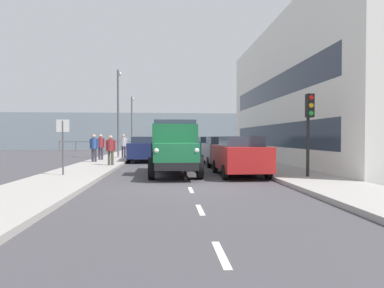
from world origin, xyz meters
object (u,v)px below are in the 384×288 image
traffic_light_near (309,117)px  street_sign (63,137)px  truck_vintage_green (175,149)px  pedestrian_couple_b (101,145)px  car_silver_oppositeside_1 (148,146)px  car_teal_kerbside_2 (208,148)px  lamp_post_promenade (118,105)px  car_red_kerbside_near (240,155)px  car_navy_oppositeside_0 (143,149)px  car_white_oppositeside_2 (150,145)px  pedestrian_by_lamp (94,146)px  lamp_post_far (132,119)px  pedestrian_near_railing (124,144)px  car_grey_kerbside_1 (220,151)px  pedestrian_couple_a (111,148)px

traffic_light_near → street_sign: bearing=-8.2°
truck_vintage_green → pedestrian_couple_b: truck_vintage_green is taller
truck_vintage_green → car_silver_oppositeside_1: size_ratio=1.43×
car_teal_kerbside_2 → lamp_post_promenade: lamp_post_promenade is taller
car_red_kerbside_near → car_silver_oppositeside_1: same height
car_red_kerbside_near → car_navy_oppositeside_0: 9.94m
car_red_kerbside_near → car_white_oppositeside_2: (4.80, -19.40, -0.00)m
pedestrian_by_lamp → pedestrian_couple_b: 1.91m
traffic_light_near → lamp_post_promenade: size_ratio=0.46×
lamp_post_far → car_teal_kerbside_2: bearing=120.3°
pedestrian_by_lamp → street_sign: bearing=92.5°
lamp_post_promenade → traffic_light_near: bearing=123.6°
car_red_kerbside_near → pedestrian_near_railing: pedestrian_near_railing is taller
pedestrian_near_railing → traffic_light_near: bearing=124.9°
truck_vintage_green → car_white_oppositeside_2: (2.00, -19.01, -0.28)m
lamp_post_promenade → lamp_post_far: (-0.03, -9.87, -0.47)m
pedestrian_by_lamp → car_silver_oppositeside_1: bearing=-110.6°
car_teal_kerbside_2 → pedestrian_by_lamp: (7.67, 3.57, 0.26)m
car_white_oppositeside_2 → pedestrian_couple_b: 11.12m
pedestrian_couple_b → car_silver_oppositeside_1: bearing=-116.4°
car_teal_kerbside_2 → pedestrian_couple_b: (7.64, 1.66, 0.28)m
traffic_light_near → truck_vintage_green: bearing=-22.1°
car_grey_kerbside_1 → lamp_post_promenade: size_ratio=0.59×
car_red_kerbside_near → pedestrian_couple_b: pedestrian_couple_b is taller
car_navy_oppositeside_0 → car_grey_kerbside_1: bearing=142.1°
truck_vintage_green → car_navy_oppositeside_0: truck_vintage_green is taller
car_red_kerbside_near → pedestrian_near_railing: bearing=-59.5°
traffic_light_near → lamp_post_far: lamp_post_far is taller
car_teal_kerbside_2 → pedestrian_by_lamp: pedestrian_by_lamp is taller
pedestrian_by_lamp → street_sign: size_ratio=0.76×
pedestrian_couple_b → lamp_post_promenade: lamp_post_promenade is taller
pedestrian_near_railing → car_teal_kerbside_2: bearing=175.5°
car_red_kerbside_near → pedestrian_by_lamp: (7.67, -6.75, 0.26)m
traffic_light_near → lamp_post_far: 25.68m
traffic_light_near → lamp_post_promenade: 16.94m
car_white_oppositeside_2 → lamp_post_promenade: lamp_post_promenade is taller
truck_vintage_green → car_grey_kerbside_1: (-2.80, -4.58, -0.28)m
truck_vintage_green → street_sign: bearing=8.5°
truck_vintage_green → lamp_post_promenade: lamp_post_promenade is taller
car_silver_oppositeside_1 → traffic_light_near: 17.66m
car_silver_oppositeside_1 → pedestrian_near_railing: 3.92m
pedestrian_couple_a → traffic_light_near: bearing=145.4°
car_teal_kerbside_2 → pedestrian_couple_b: bearing=12.3°
truck_vintage_green → street_sign: truck_vintage_green is taller
lamp_post_far → traffic_light_near: bearing=111.2°
car_teal_kerbside_2 → lamp_post_far: (6.95, -11.90, 2.86)m
pedestrian_couple_b → lamp_post_promenade: 4.84m
car_white_oppositeside_2 → pedestrian_by_lamp: size_ratio=2.47×
car_grey_kerbside_1 → street_sign: 9.09m
lamp_post_promenade → car_white_oppositeside_2: bearing=-107.2°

